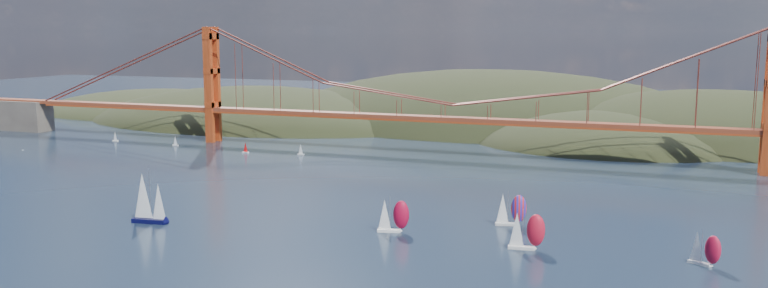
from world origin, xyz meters
TOP-DOWN VIEW (x-y plane):
  - headlands at (44.95, 278.29)m, footprint 725.00×225.00m
  - bridge at (-1.75, 180.00)m, footprint 552.00×12.00m
  - sloop_navy at (-50.40, 40.41)m, footprint 10.33×6.23m
  - racer_0 at (16.92, 54.88)m, footprint 8.75×5.08m
  - racer_1 at (52.92, 51.20)m, footprint 9.06×4.24m
  - racer_2 at (93.29, 52.74)m, footprint 7.49×5.68m
  - racer_rwb at (44.97, 72.70)m, footprint 8.73×5.08m
  - distant_boat_0 at (-165.62, 164.09)m, footprint 3.00×2.00m
  - distant_boat_1 at (-129.36, 162.05)m, footprint 3.00×2.00m
  - distant_boat_2 at (-87.78, 155.29)m, footprint 3.00×2.00m
  - distant_boat_3 at (-62.68, 159.01)m, footprint 3.00×2.00m
  - gull at (-86.51, 32.86)m, footprint 0.90×0.25m

SIDE VIEW (x-z plane):
  - headlands at x=44.95m, z-range -60.46..35.54m
  - distant_boat_0 at x=-165.62m, z-range 0.06..4.76m
  - distant_boat_1 at x=-129.36m, z-range 0.06..4.76m
  - distant_boat_2 at x=-87.78m, z-range 0.06..4.76m
  - distant_boat_3 at x=-62.68m, z-range 0.06..4.76m
  - racer_2 at x=93.29m, z-range -0.23..8.23m
  - racer_rwb at x=44.97m, z-range -0.27..9.52m
  - racer_0 at x=16.92m, z-range -0.27..9.54m
  - racer_1 at x=52.92m, z-range -0.28..9.95m
  - sloop_navy at x=-50.40m, z-range -0.92..14.71m
  - gull at x=-86.51m, z-range 19.58..19.76m
  - bridge at x=-1.75m, z-range 4.73..59.73m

